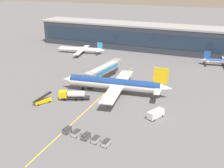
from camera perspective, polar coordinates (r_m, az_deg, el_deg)
ground_plane at (r=94.38m, az=-1.76°, el=-4.09°), size 700.00×700.00×0.00m
apron_lead_in_line at (r=97.22m, az=-3.00°, el=-3.30°), size 0.69×80.00×0.01m
terminal_building at (r=162.72m, az=12.51°, el=9.27°), size 167.62×17.59×15.09m
main_airliner at (r=100.73m, az=0.62°, el=0.04°), size 42.29×33.59×11.56m
jet_bridge at (r=113.84m, az=-1.47°, el=3.15°), size 6.93×24.45×6.57m
fuel_tanker at (r=97.60m, az=-8.39°, el=-2.29°), size 10.93×6.46×3.25m
lavatory_truck at (r=85.58m, az=9.27°, el=-6.17°), size 4.63×6.22×2.50m
belt_loader at (r=96.99m, az=-14.41°, el=-3.42°), size 4.62×6.65×3.49m
baggage_cart_0 at (r=78.22m, az=-9.45°, el=-9.57°), size 1.93×2.83×1.48m
baggage_cart_1 at (r=76.47m, az=-7.55°, el=-10.24°), size 1.93×2.83×1.48m
baggage_cart_2 at (r=74.83m, az=-5.56°, el=-10.92°), size 1.93×2.83×1.48m
baggage_cart_3 at (r=73.28m, az=-3.46°, el=-11.62°), size 1.93×2.83×1.48m
baggage_cart_4 at (r=71.85m, az=-1.27°, el=-12.33°), size 1.93×2.83×1.48m
commuter_jet_far at (r=157.65m, az=-6.64°, el=7.25°), size 28.43×22.82×6.81m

